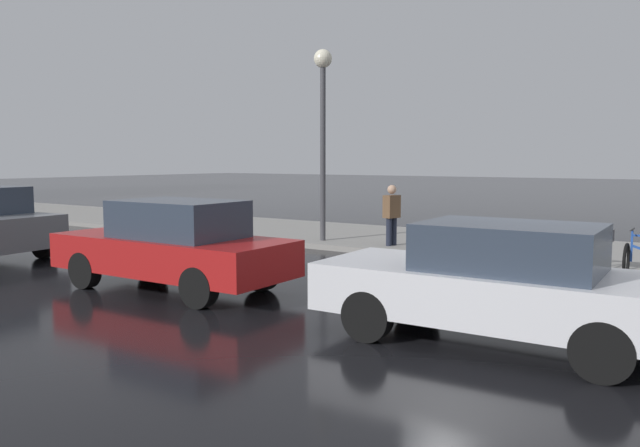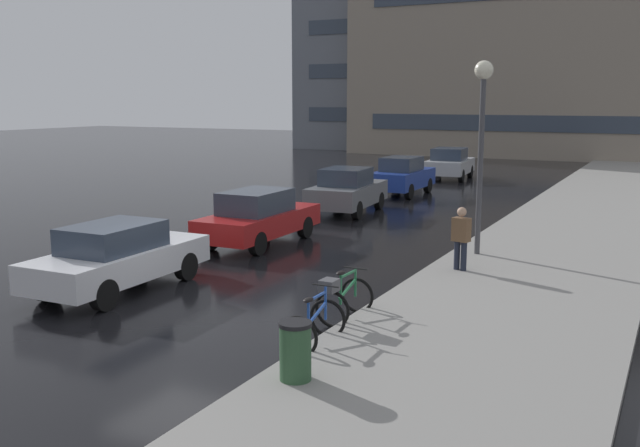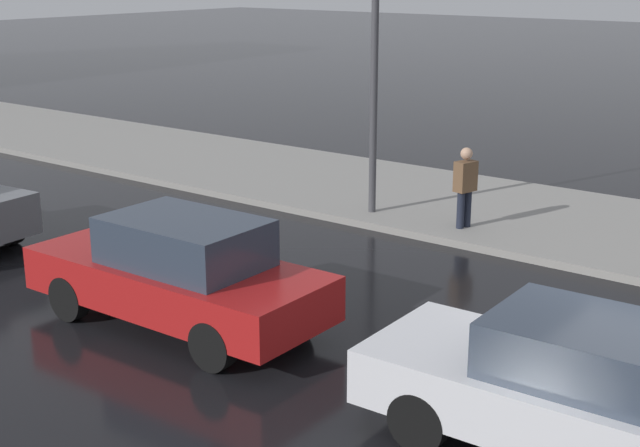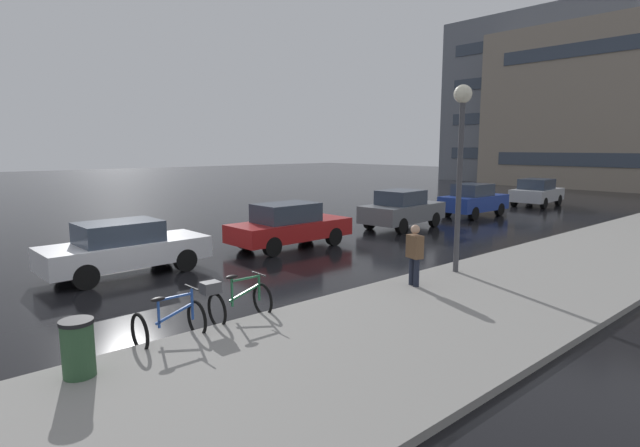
% 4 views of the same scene
% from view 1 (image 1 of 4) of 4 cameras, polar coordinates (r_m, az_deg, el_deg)
% --- Properties ---
extents(ground_plane, '(140.00, 140.00, 0.00)m').
position_cam_1_polar(ground_plane, '(9.69, 20.47, -7.89)').
color(ground_plane, black).
extents(sidewalk_kerb, '(4.80, 60.00, 0.14)m').
position_cam_1_polar(sidewalk_kerb, '(19.55, -4.72, -0.54)').
color(sidewalk_kerb, gray).
rests_on(sidewalk_kerb, ground).
extents(bicycle_second, '(0.72, 1.38, 0.99)m').
position_cam_1_polar(bicycle_second, '(13.00, 22.29, -2.29)').
color(bicycle_second, black).
rests_on(bicycle_second, ground).
extents(car_white, '(1.84, 4.36, 1.48)m').
position_cam_1_polar(car_white, '(7.89, 15.96, -5.25)').
color(car_white, silver).
rests_on(car_white, ground).
extents(car_red, '(1.79, 4.41, 1.55)m').
position_cam_1_polar(car_red, '(11.00, -13.23, -1.95)').
color(car_red, '#AD1919').
rests_on(car_red, ground).
extents(pedestrian, '(0.45, 0.33, 1.63)m').
position_cam_1_polar(pedestrian, '(15.34, 6.57, 0.86)').
color(pedestrian, '#1E2333').
rests_on(pedestrian, ground).
extents(streetlamp, '(0.47, 0.47, 5.03)m').
position_cam_1_polar(streetlamp, '(16.23, 0.27, 10.79)').
color(streetlamp, '#424247').
rests_on(streetlamp, ground).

